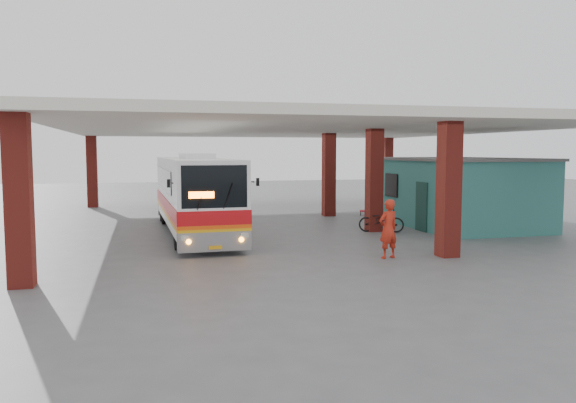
% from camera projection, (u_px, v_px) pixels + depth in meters
% --- Properties ---
extents(ground, '(90.00, 90.00, 0.00)m').
position_uv_depth(ground, '(330.00, 245.00, 20.33)').
color(ground, '#515154').
rests_on(ground, ground).
extents(brick_columns, '(20.10, 21.60, 4.35)m').
position_uv_depth(brick_columns, '(324.00, 179.00, 25.32)').
color(brick_columns, maroon).
rests_on(brick_columns, ground).
extents(canopy_roof, '(21.00, 23.00, 0.30)m').
position_uv_depth(canopy_roof, '(296.00, 128.00, 26.33)').
color(canopy_roof, silver).
rests_on(canopy_roof, brick_columns).
extents(shop_building, '(5.20, 8.20, 3.11)m').
position_uv_depth(shop_building, '(456.00, 191.00, 25.92)').
color(shop_building, '#2E7073').
rests_on(shop_building, ground).
extents(coach_bus, '(2.70, 11.47, 3.32)m').
position_uv_depth(coach_bus, '(194.00, 194.00, 23.26)').
color(coach_bus, white).
rests_on(coach_bus, ground).
extents(motorcycle, '(1.99, 1.38, 0.99)m').
position_uv_depth(motorcycle, '(381.00, 221.00, 23.63)').
color(motorcycle, black).
rests_on(motorcycle, ground).
extents(pedestrian, '(0.78, 0.62, 1.89)m').
position_uv_depth(pedestrian, '(388.00, 229.00, 17.79)').
color(pedestrian, red).
rests_on(pedestrian, ground).
extents(red_chair, '(0.59, 0.59, 0.85)m').
position_uv_depth(red_chair, '(366.00, 208.00, 29.84)').
color(red_chair, red).
rests_on(red_chair, ground).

